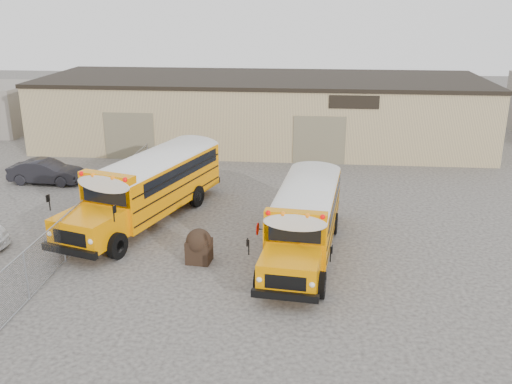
# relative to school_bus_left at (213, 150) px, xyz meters

# --- Properties ---
(ground) EXTENTS (120.00, 120.00, 0.00)m
(ground) POSITION_rel_school_bus_left_xyz_m (1.98, -11.02, -1.77)
(ground) COLOR #353230
(ground) RESTS_ON ground
(warehouse) EXTENTS (30.20, 10.20, 4.67)m
(warehouse) POSITION_rel_school_bus_left_xyz_m (1.97, 8.97, 0.60)
(warehouse) COLOR tan
(warehouse) RESTS_ON ground
(chainlink_fence) EXTENTS (0.07, 18.07, 1.81)m
(chainlink_fence) POSITION_rel_school_bus_left_xyz_m (-4.02, -8.02, -0.87)
(chainlink_fence) COLOR gray
(chainlink_fence) RESTS_ON ground
(school_bus_left) EXTENTS (5.57, 10.72, 3.06)m
(school_bus_left) POSITION_rel_school_bus_left_xyz_m (0.00, 0.00, 0.00)
(school_bus_left) COLOR orange
(school_bus_left) RESTS_ON ground
(school_bus_right) EXTENTS (3.37, 9.48, 2.72)m
(school_bus_right) POSITION_rel_school_bus_left_xyz_m (5.88, -3.39, -0.20)
(school_bus_right) COLOR orange
(school_bus_right) RESTS_ON ground
(tarp_bundle) EXTENTS (1.01, 1.01, 1.38)m
(tarp_bundle) POSITION_rel_school_bus_left_xyz_m (1.22, -10.55, -1.06)
(tarp_bundle) COLOR black
(tarp_bundle) RESTS_ON ground
(car_dark) EXTENTS (4.11, 1.58, 1.34)m
(car_dark) POSITION_rel_school_bus_left_xyz_m (-9.16, -1.43, -1.10)
(car_dark) COLOR black
(car_dark) RESTS_ON ground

